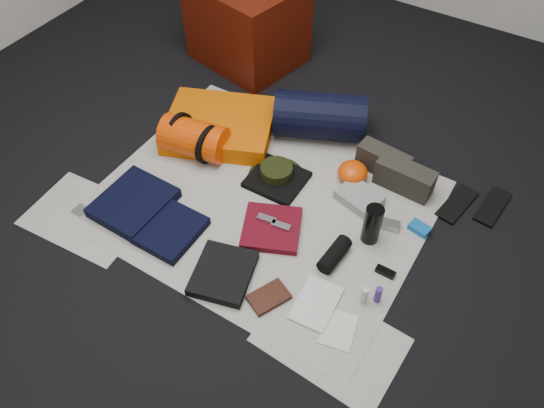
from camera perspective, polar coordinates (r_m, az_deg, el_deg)
The scene contains 37 objects.
floor at distance 2.73m, azimuth -0.96°, elevation 0.10°, with size 4.50×4.50×0.02m, color black.
newspaper_mat at distance 2.72m, azimuth -0.96°, elevation 0.28°, with size 1.60×1.30×0.01m, color beige.
newspaper_sheet_front_left at distance 2.81m, azimuth -19.34°, elevation -1.32°, with size 0.58×0.40×0.00m, color beige.
newspaper_sheet_front_right at distance 2.30m, azimuth 6.32°, elevation -14.33°, with size 0.58×0.40×0.00m, color beige.
red_cabinet at distance 3.54m, azimuth -2.67°, elevation 19.00°, with size 0.63×0.53×0.53m, color #4A1005.
sleeping_pad at distance 3.06m, azimuth -5.63°, elevation 8.41°, with size 0.59×0.48×0.11m, color #D95B02.
stuff_sack at distance 2.92m, azimuth -8.39°, elevation 6.97°, with size 0.21×0.21×0.35m, color #D73B03.
sack_strap_left at distance 2.97m, azimuth -9.95°, elevation 7.70°, with size 0.22×0.22×0.03m, color black.
sack_strap_right at distance 2.87m, azimuth -6.81°, elevation 6.37°, with size 0.22×0.22×0.03m, color black.
navy_duffel at distance 3.00m, azimuth 5.17°, elevation 9.40°, with size 0.26×0.26×0.50m, color black.
boonie_brim at distance 2.82m, azimuth 0.48°, elevation 2.88°, with size 0.31×0.31×0.01m, color black.
boonie_crown at distance 2.79m, azimuth 0.48°, elevation 3.46°, with size 0.17×0.17×0.07m, color black.
hiking_boot_left at distance 2.87m, azimuth 11.88°, elevation 4.53°, with size 0.28×0.11×0.14m, color #2D2A23.
hiking_boot_right at distance 2.80m, azimuth 14.07°, elevation 2.78°, with size 0.30×0.11×0.15m, color #2D2A23.
flip_flop_left at distance 2.86m, azimuth 19.26°, elevation 0.01°, with size 0.10×0.27×0.02m, color black.
flip_flop_right at distance 2.91m, azimuth 22.62°, elevation -0.27°, with size 0.10×0.27×0.01m, color black.
trousers_navy_a at distance 2.76m, azimuth -14.65°, elevation 0.13°, with size 0.32×0.37×0.06m, color black.
trousers_navy_b at distance 2.61m, azimuth -10.86°, elevation -2.81°, with size 0.26×0.30×0.05m, color black.
trousers_charcoal at distance 2.43m, azimuth -5.28°, elevation -7.43°, with size 0.25×0.29×0.05m, color black.
black_tshirt at distance 2.80m, azimuth 0.53°, elevation 2.66°, with size 0.28×0.27×0.03m, color black.
red_shirt at distance 2.58m, azimuth -0.04°, elevation -2.60°, with size 0.28×0.28×0.04m, color #560915.
orange_stuff_sack at distance 2.81m, azimuth 8.67°, elevation 3.39°, with size 0.16×0.16×0.10m, color #D73B03.
first_aid_pouch at distance 2.73m, azimuth 9.37°, elevation 0.73°, with size 0.22×0.16×0.05m, color gray.
water_bottle at distance 2.52m, azimuth 10.74°, elevation -2.16°, with size 0.09×0.09×0.22m, color black.
speaker at distance 2.48m, azimuth 6.74°, elevation -5.39°, with size 0.08×0.08×0.20m, color black.
compact_camera at distance 2.66m, azimuth 12.66°, elevation -2.22°, with size 0.09×0.05×0.03m, color #A2A3A7.
cyan_case at distance 2.68m, azimuth 15.58°, elevation -2.53°, with size 0.10×0.06×0.03m, color #1055A2.
toiletry_purple at distance 2.38m, azimuth 11.35°, elevation -9.53°, with size 0.03×0.03×0.09m, color #412371.
toiletry_clear at distance 2.37m, azimuth 9.91°, elevation -9.63°, with size 0.03×0.03×0.09m, color #B5BAB5.
paperback_book at distance 2.37m, azimuth -0.35°, elevation -9.98°, with size 0.11×0.17×0.02m, color black.
map_booklet at distance 2.37m, azimuth 4.75°, elevation -10.59°, with size 0.17×0.25×0.01m, color beige.
map_printout at distance 2.32m, azimuth 7.16°, elevation -13.25°, with size 0.14×0.18×0.01m, color beige.
sunglasses at distance 2.49m, azimuth 12.10°, elevation -7.15°, with size 0.09×0.04×0.02m, color black.
key_cluster at distance 2.84m, azimuth -19.93°, elevation -0.63°, with size 0.06×0.06×0.01m, color #A2A3A7.
tape_roll at distance 2.78m, azimuth 1.20°, elevation 3.34°, with size 0.05×0.05×0.04m, color silver.
energy_bar_a at distance 2.58m, azimuth -0.56°, elevation -1.59°, with size 0.10×0.04×0.01m, color #A2A3A7.
energy_bar_b at distance 2.56m, azimuth 0.96°, elevation -2.32°, with size 0.10×0.04×0.01m, color #A2A3A7.
Camera 1 is at (0.97, -1.49, 2.06)m, focal length 35.00 mm.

